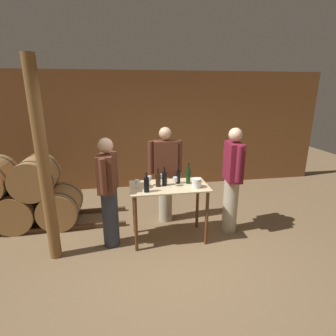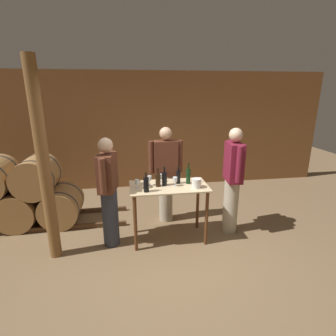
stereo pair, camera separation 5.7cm
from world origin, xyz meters
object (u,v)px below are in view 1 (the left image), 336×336
Objects in this scene: wooden_post at (44,166)px; person_visitor_bearded at (165,173)px; wine_bottle_center at (164,178)px; wine_glass_near_center at (150,178)px; wine_glass_far_side at (175,180)px; wine_bottle_right at (178,177)px; wine_bottle_far_left at (147,185)px; wine_glass_near_left at (137,182)px; person_visitor_with_scarf at (232,179)px; person_host at (109,191)px; wine_bottle_left at (158,180)px; ice_bucket at (197,183)px; wine_glass_near_right at (160,176)px; wine_bottle_far_right at (188,176)px.

wooden_post reaches higher than person_visitor_bearded.
wine_bottle_center reaches higher than wine_glass_near_center.
wine_glass_far_side is (0.15, -0.06, -0.01)m from wine_bottle_center.
person_visitor_bearded reaches higher than wine_glass_far_side.
wine_glass_near_center is at bearing 10.56° from wooden_post.
wine_bottle_right is 0.13m from wine_glass_far_side.
wine_bottle_center is at bearing 37.45° from wine_bottle_far_left.
person_visitor_with_scarf is (1.52, 0.09, -0.06)m from wine_glass_near_left.
wine_bottle_left is at bearing 2.47° from person_host.
ice_bucket is at bearing -43.34° from wine_bottle_right.
ice_bucket is (0.68, -0.19, -0.04)m from wine_glass_near_center.
wooden_post is at bearing -171.14° from wine_glass_near_left.
wine_bottle_center is 0.17× the size of person_visitor_with_scarf.
person_visitor_bearded reaches higher than wine_bottle_left.
wooden_post is at bearing -165.79° from wine_glass_near_right.
wooden_post is at bearing -171.69° from wine_bottle_center.
person_host is at bearing -176.95° from person_visitor_with_scarf.
wooden_post is 20.88× the size of wine_glass_near_left.
wine_bottle_far_left is 0.87× the size of wine_bottle_far_right.
person_host is 1.94m from person_visitor_with_scarf.
person_host is (-0.61, -0.09, -0.13)m from wine_glass_near_center.
person_visitor_with_scarf is (1.32, 0.02, -0.09)m from wine_glass_near_center.
person_host reaches higher than ice_bucket.
person_visitor_with_scarf reaches higher than wine_glass_near_center.
wine_bottle_left is 1.03× the size of wine_bottle_right.
ice_bucket is at bearing -162.10° from person_visitor_with_scarf.
wine_bottle_far_left is 0.71m from wine_bottle_far_right.
person_visitor_bearded is at bearing 151.00° from person_visitor_with_scarf.
wooden_post is at bearing -174.17° from person_visitor_with_scarf.
wine_bottle_center reaches higher than wine_glass_near_right.
wooden_post is 1.96m from person_visitor_bearded.
person_visitor_with_scarf is (1.14, -0.12, -0.06)m from wine_glass_near_right.
person_visitor_bearded is (-0.35, 0.76, -0.07)m from ice_bucket.
wine_bottle_right is at bearing 179.44° from person_visitor_with_scarf.
person_visitor_with_scarf reaches higher than person_visitor_bearded.
person_host is (-0.73, -0.03, -0.13)m from wine_bottle_left.
wine_bottle_right is 2.16× the size of wine_glass_near_right.
person_host is at bearing -175.77° from wine_bottle_center.
person_visitor_with_scarf is at bearing 1.40° from wine_bottle_far_right.
wine_bottle_far_left is 0.22m from wine_glass_near_left.
ice_bucket reaches higher than wine_glass_near_right.
wine_bottle_right is 0.65m from wine_glass_near_left.
wine_bottle_center reaches higher than wine_glass_near_left.
ice_bucket is at bearing -65.44° from person_visitor_bearded.
wine_bottle_far_left is 0.75m from ice_bucket.
wine_bottle_far_right is 0.79m from wine_glass_near_left.
wine_bottle_right is 1.96× the size of wine_glass_far_side.
wine_bottle_left is 2.18× the size of wine_glass_near_left.
wooden_post is 8.31× the size of wine_bottle_far_right.
wine_bottle_center is 0.90× the size of wine_bottle_far_right.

